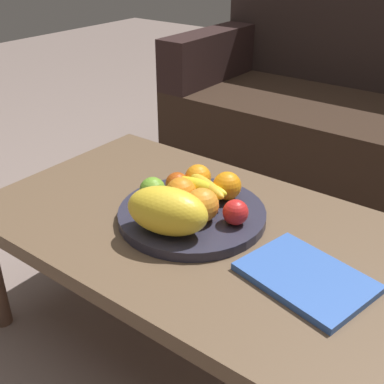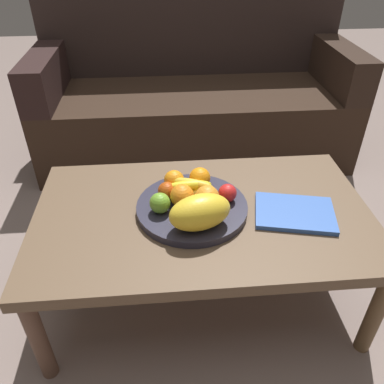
# 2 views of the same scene
# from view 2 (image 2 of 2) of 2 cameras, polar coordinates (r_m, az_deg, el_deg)

# --- Properties ---
(ground_plane) EXTENTS (8.00, 8.00, 0.00)m
(ground_plane) POSITION_cam_2_polar(r_m,az_deg,el_deg) (1.54, 1.37, -14.31)
(ground_plane) COLOR gray
(coffee_table) EXTENTS (1.10, 0.65, 0.39)m
(coffee_table) POSITION_cam_2_polar(r_m,az_deg,el_deg) (1.29, 1.59, -4.32)
(coffee_table) COLOR brown
(coffee_table) RESTS_ON ground_plane
(couch) EXTENTS (1.70, 0.70, 0.90)m
(couch) POSITION_cam_2_polar(r_m,az_deg,el_deg) (2.30, 0.33, 13.35)
(couch) COLOR #302117
(couch) RESTS_ON ground_plane
(fruit_bowl) EXTENTS (0.36, 0.36, 0.03)m
(fruit_bowl) POSITION_cam_2_polar(r_m,az_deg,el_deg) (1.26, -0.00, -2.31)
(fruit_bowl) COLOR #2B2A3B
(fruit_bowl) RESTS_ON coffee_table
(melon_large_front) EXTENTS (0.21, 0.15, 0.11)m
(melon_large_front) POSITION_cam_2_polar(r_m,az_deg,el_deg) (1.14, 1.18, -2.99)
(melon_large_front) COLOR yellow
(melon_large_front) RESTS_ON fruit_bowl
(orange_front) EXTENTS (0.08, 0.08, 0.08)m
(orange_front) POSITION_cam_2_polar(r_m,az_deg,el_deg) (1.23, -1.49, -0.59)
(orange_front) COLOR orange
(orange_front) RESTS_ON fruit_bowl
(orange_left) EXTENTS (0.07, 0.07, 0.07)m
(orange_left) POSITION_cam_2_polar(r_m,az_deg,el_deg) (1.31, 0.99, 2.09)
(orange_left) COLOR orange
(orange_left) RESTS_ON fruit_bowl
(orange_right) EXTENTS (0.08, 0.08, 0.08)m
(orange_right) POSITION_cam_2_polar(r_m,az_deg,el_deg) (1.21, 2.24, -0.88)
(orange_right) COLOR orange
(orange_right) RESTS_ON fruit_bowl
(orange_back) EXTENTS (0.07, 0.07, 0.07)m
(orange_back) POSITION_cam_2_polar(r_m,az_deg,el_deg) (1.31, -2.66, 1.76)
(orange_back) COLOR orange
(orange_back) RESTS_ON fruit_bowl
(apple_front) EXTENTS (0.07, 0.07, 0.07)m
(apple_front) POSITION_cam_2_polar(r_m,az_deg,el_deg) (1.21, -4.75, -1.63)
(apple_front) COLOR #6CA52F
(apple_front) RESTS_ON fruit_bowl
(apple_left) EXTENTS (0.06, 0.06, 0.06)m
(apple_left) POSITION_cam_2_polar(r_m,az_deg,el_deg) (1.26, 5.26, -0.15)
(apple_left) COLOR red
(apple_left) RESTS_ON fruit_bowl
(apple_right) EXTENTS (0.06, 0.06, 0.06)m
(apple_right) POSITION_cam_2_polar(r_m,az_deg,el_deg) (1.26, -3.72, 0.17)
(apple_right) COLOR #B94812
(apple_right) RESTS_ON fruit_bowl
(banana_bunch) EXTENTS (0.16, 0.11, 0.06)m
(banana_bunch) POSITION_cam_2_polar(r_m,az_deg,el_deg) (1.27, -0.40, 0.55)
(banana_bunch) COLOR yellow
(banana_bunch) RESTS_ON fruit_bowl
(magazine) EXTENTS (0.28, 0.23, 0.02)m
(magazine) POSITION_cam_2_polar(r_m,az_deg,el_deg) (1.29, 14.91, -2.98)
(magazine) COLOR #3661BB
(magazine) RESTS_ON coffee_table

